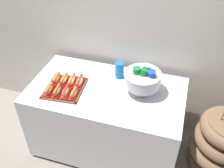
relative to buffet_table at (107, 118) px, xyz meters
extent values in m
plane|color=gray|center=(0.00, 0.00, -0.40)|extent=(10.00, 10.00, 0.00)
cube|color=silver|center=(0.00, 0.51, 0.90)|extent=(6.00, 0.10, 2.60)
cube|color=silver|center=(0.00, 0.00, 0.00)|extent=(1.40, 0.78, 0.72)
cylinder|color=black|center=(-0.58, -0.27, -0.38)|extent=(0.05, 0.05, 0.04)
cylinder|color=black|center=(-0.58, 0.27, -0.38)|extent=(0.05, 0.05, 0.04)
cylinder|color=black|center=(0.58, 0.27, -0.38)|extent=(0.05, 0.05, 0.04)
cylinder|color=brown|center=(1.11, 0.09, -0.10)|extent=(0.40, 0.40, 0.59)
torus|color=brown|center=(1.11, 0.09, -0.33)|extent=(0.58, 0.58, 0.13)
torus|color=brown|center=(1.11, 0.09, -0.18)|extent=(0.59, 0.59, 0.13)
cube|color=brown|center=(-0.36, -0.10, 0.36)|extent=(0.36, 0.39, 0.01)
cube|color=brown|center=(-0.34, -0.27, 0.37)|extent=(0.33, 0.05, 0.01)
cube|color=brown|center=(-0.37, 0.07, 0.37)|extent=(0.33, 0.05, 0.01)
cube|color=brown|center=(-0.51, -0.11, 0.37)|extent=(0.05, 0.36, 0.01)
cube|color=brown|center=(-0.20, -0.09, 0.37)|extent=(0.05, 0.36, 0.01)
cube|color=red|center=(-0.46, -0.19, 0.38)|extent=(0.07, 0.17, 0.02)
ellipsoid|color=beige|center=(-0.46, -0.19, 0.40)|extent=(0.06, 0.16, 0.04)
cylinder|color=#9E4C38|center=(-0.46, -0.19, 0.41)|extent=(0.04, 0.15, 0.03)
cylinder|color=yellow|center=(-0.46, -0.19, 0.43)|extent=(0.02, 0.12, 0.01)
cube|color=red|center=(-0.39, -0.19, 0.38)|extent=(0.08, 0.17, 0.02)
ellipsoid|color=tan|center=(-0.39, -0.19, 0.40)|extent=(0.07, 0.16, 0.04)
cylinder|color=brown|center=(-0.39, -0.19, 0.41)|extent=(0.05, 0.15, 0.03)
cylinder|color=yellow|center=(-0.39, -0.19, 0.43)|extent=(0.02, 0.13, 0.01)
cube|color=red|center=(-0.31, -0.18, 0.38)|extent=(0.08, 0.16, 0.02)
ellipsoid|color=beige|center=(-0.31, -0.18, 0.40)|extent=(0.07, 0.15, 0.04)
cylinder|color=#A8563D|center=(-0.31, -0.18, 0.41)|extent=(0.05, 0.14, 0.03)
cylinder|color=red|center=(-0.31, -0.18, 0.42)|extent=(0.02, 0.12, 0.01)
cube|color=red|center=(-0.24, -0.17, 0.38)|extent=(0.07, 0.16, 0.02)
ellipsoid|color=#E0BC7F|center=(-0.24, -0.17, 0.40)|extent=(0.06, 0.15, 0.04)
cylinder|color=#9E4C38|center=(-0.24, -0.17, 0.41)|extent=(0.05, 0.14, 0.03)
cylinder|color=yellow|center=(-0.24, -0.17, 0.42)|extent=(0.02, 0.12, 0.01)
cube|color=red|center=(-0.48, -0.03, 0.38)|extent=(0.08, 0.16, 0.02)
ellipsoid|color=tan|center=(-0.48, -0.03, 0.40)|extent=(0.07, 0.15, 0.04)
cylinder|color=#A8563D|center=(-0.48, -0.03, 0.41)|extent=(0.05, 0.14, 0.03)
cylinder|color=yellow|center=(-0.48, -0.03, 0.42)|extent=(0.02, 0.12, 0.01)
cube|color=#B21414|center=(-0.40, -0.02, 0.38)|extent=(0.08, 0.17, 0.02)
ellipsoid|color=#E0BC7F|center=(-0.40, -0.02, 0.40)|extent=(0.07, 0.16, 0.04)
cylinder|color=#A8563D|center=(-0.40, -0.02, 0.41)|extent=(0.04, 0.15, 0.03)
cylinder|color=yellow|center=(-0.40, -0.02, 0.42)|extent=(0.02, 0.13, 0.01)
cube|color=red|center=(-0.33, -0.01, 0.38)|extent=(0.09, 0.19, 0.02)
ellipsoid|color=beige|center=(-0.33, -0.01, 0.40)|extent=(0.08, 0.17, 0.04)
cylinder|color=#A8563D|center=(-0.33, -0.01, 0.41)|extent=(0.05, 0.17, 0.03)
cylinder|color=yellow|center=(-0.33, -0.01, 0.42)|extent=(0.03, 0.14, 0.01)
cube|color=red|center=(-0.25, -0.01, 0.38)|extent=(0.09, 0.18, 0.02)
ellipsoid|color=#E0BC7F|center=(-0.25, -0.01, 0.40)|extent=(0.07, 0.17, 0.04)
cylinder|color=#9E4C38|center=(-0.25, -0.01, 0.41)|extent=(0.05, 0.17, 0.03)
cylinder|color=red|center=(-0.25, -0.01, 0.43)|extent=(0.02, 0.14, 0.01)
cylinder|color=silver|center=(0.31, 0.07, 0.37)|extent=(0.17, 0.17, 0.02)
cone|color=silver|center=(0.31, 0.07, 0.41)|extent=(0.06, 0.06, 0.06)
cylinder|color=silver|center=(0.31, 0.07, 0.50)|extent=(0.31, 0.31, 0.11)
torus|color=silver|center=(0.31, 0.07, 0.55)|extent=(0.32, 0.32, 0.02)
cylinder|color=#1E47B2|center=(0.38, 0.06, 0.55)|extent=(0.08, 0.09, 0.13)
cylinder|color=#B7BCC6|center=(0.32, 0.13, 0.55)|extent=(0.11, 0.09, 0.13)
cylinder|color=#197A33|center=(0.26, 0.06, 0.55)|extent=(0.11, 0.10, 0.13)
cylinder|color=#197A33|center=(0.31, 0.06, 0.55)|extent=(0.12, 0.10, 0.15)
cylinder|color=blue|center=(0.06, 0.21, 0.41)|extent=(0.08, 0.08, 0.10)
cylinder|color=blue|center=(0.06, 0.21, 0.43)|extent=(0.08, 0.08, 0.10)
cylinder|color=blue|center=(0.06, 0.21, 0.45)|extent=(0.08, 0.08, 0.10)
cylinder|color=blue|center=(0.06, 0.21, 0.47)|extent=(0.08, 0.08, 0.10)
camera|label=1|loc=(0.57, -1.66, 1.82)|focal=40.96mm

